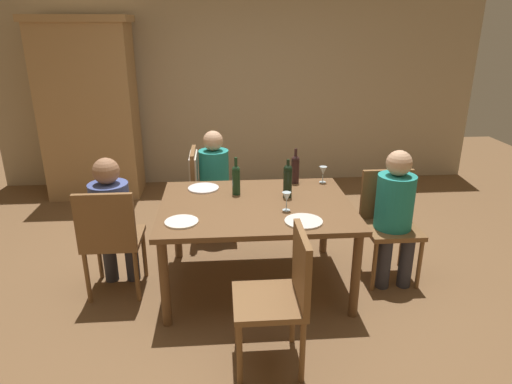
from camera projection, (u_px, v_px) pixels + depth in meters
ground_plane at (256, 282)px, 3.89m from camera, size 10.00×10.00×0.00m
rear_room_partition at (240, 82)px, 6.03m from camera, size 6.40×0.12×2.70m
armoire_cabinet at (89, 109)px, 5.56m from camera, size 1.18×0.62×2.18m
dining_table at (256, 213)px, 3.66m from camera, size 1.53×1.18×0.73m
chair_right_end at (389, 217)px, 3.87m from camera, size 0.44×0.44×0.92m
chair_left_end at (111, 235)px, 3.54m from camera, size 0.44×0.44×0.92m
chair_far_left at (202, 181)px, 4.55m from camera, size 0.45×0.44×0.92m
chair_near at (282, 291)px, 2.80m from camera, size 0.44×0.44×0.92m
person_woman_host at (395, 208)px, 3.72m from camera, size 0.31×0.36×1.14m
person_man_bearded at (112, 215)px, 3.60m from camera, size 0.31×0.35×1.13m
person_man_guest at (217, 176)px, 4.55m from camera, size 0.34×0.30×1.11m
wine_bottle_tall_green at (295, 168)px, 4.07m from camera, size 0.07×0.07×0.32m
wine_bottle_dark_red at (236, 179)px, 3.79m from camera, size 0.07×0.07×0.32m
wine_bottle_short_olive at (288, 180)px, 3.72m from camera, size 0.07×0.07×0.33m
wine_glass_near_left at (323, 171)px, 4.09m from camera, size 0.07×0.07×0.15m
wine_glass_centre at (287, 198)px, 3.47m from camera, size 0.07×0.07×0.15m
dinner_plate_host at (203, 188)px, 3.96m from camera, size 0.27×0.27×0.01m
dinner_plate_guest_left at (182, 222)px, 3.28m from camera, size 0.24×0.24×0.01m
dinner_plate_guest_right at (304, 221)px, 3.29m from camera, size 0.28×0.28×0.01m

